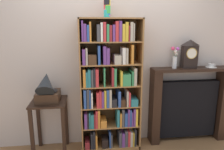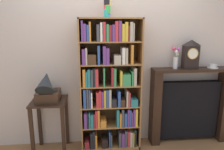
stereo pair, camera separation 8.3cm
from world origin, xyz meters
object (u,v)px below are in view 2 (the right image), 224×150
fireplace_mantel (189,106)px  flower_vase (176,58)px  teacup_with_saucer (213,66)px  gramophone (47,88)px  bookshelf (110,89)px  side_table_left (50,116)px  mantel_clock (191,54)px  cup_stack (107,8)px

fireplace_mantel → flower_vase: bearing=-177.8°
fireplace_mantel → teacup_with_saucer: teacup_with_saucer is taller
gramophone → fireplace_mantel: bearing=5.2°
bookshelf → fireplace_mantel: 1.26m
side_table_left → mantel_clock: size_ratio=1.88×
cup_stack → side_table_left: bearing=-174.2°
side_table_left → flower_vase: size_ratio=2.49×
cup_stack → flower_vase: bearing=2.4°
cup_stack → side_table_left: cup_stack is taller
cup_stack → teacup_with_saucer: size_ratio=1.65×
side_table_left → flower_vase: (1.77, 0.12, 0.75)m
bookshelf → gramophone: size_ratio=4.01×
gramophone → bookshelf: bearing=7.2°
cup_stack → side_table_left: 1.63m
teacup_with_saucer → mantel_clock: bearing=-179.6°
cup_stack → fireplace_mantel: (1.24, 0.05, -1.41)m
side_table_left → fireplace_mantel: fireplace_mantel is taller
side_table_left → flower_vase: flower_vase is taller
fireplace_mantel → mantel_clock: bearing=-155.7°
bookshelf → side_table_left: size_ratio=2.40×
cup_stack → teacup_with_saucer: bearing=1.1°
cup_stack → mantel_clock: 1.34m
teacup_with_saucer → side_table_left: bearing=-177.3°
side_table_left → teacup_with_saucer: teacup_with_saucer is taller
teacup_with_saucer → gramophone: bearing=-176.0°
bookshelf → cup_stack: 1.08m
mantel_clock → cup_stack: bearing=-178.7°
fireplace_mantel → gramophone: bearing=-174.8°
flower_vase → fireplace_mantel: bearing=2.2°
side_table_left → fireplace_mantel: (2.03, 0.13, 0.01)m
gramophone → cup_stack: bearing=9.5°
cup_stack → teacup_with_saucer: 1.73m
side_table_left → gramophone: 0.41m
fireplace_mantel → flower_vase: 0.78m
cup_stack → teacup_with_saucer: (1.54, 0.03, -0.80)m
mantel_clock → flower_vase: mantel_clock is taller
cup_stack → gramophone: size_ratio=0.55×
side_table_left → flower_vase: 1.93m
gramophone → flower_vase: 1.81m
flower_vase → bookshelf: bearing=-175.7°
gramophone → side_table_left: bearing=90.0°
cup_stack → fireplace_mantel: 1.88m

